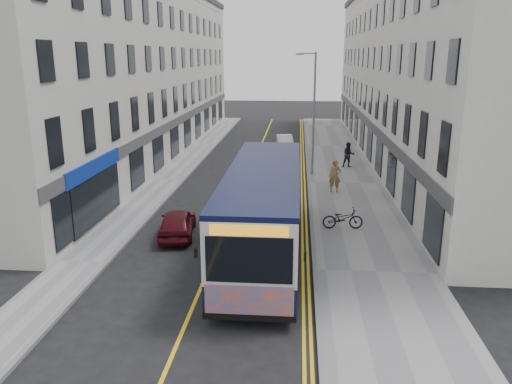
% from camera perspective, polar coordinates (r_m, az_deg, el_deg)
% --- Properties ---
extents(ground, '(140.00, 140.00, 0.00)m').
position_cam_1_polar(ground, '(20.32, -4.78, -7.28)').
color(ground, black).
rests_on(ground, ground).
extents(pavement_east, '(4.50, 64.00, 0.12)m').
position_cam_1_polar(pavement_east, '(31.59, 10.13, 0.96)').
color(pavement_east, gray).
rests_on(pavement_east, ground).
extents(pavement_west, '(2.00, 64.00, 0.12)m').
position_cam_1_polar(pavement_west, '(32.51, -10.02, 1.37)').
color(pavement_west, gray).
rests_on(pavement_west, ground).
extents(kerb_east, '(0.18, 64.00, 0.13)m').
position_cam_1_polar(kerb_east, '(31.45, 6.05, 1.06)').
color(kerb_east, slate).
rests_on(kerb_east, ground).
extents(kerb_west, '(0.18, 64.00, 0.13)m').
position_cam_1_polar(kerb_west, '(32.27, -8.30, 1.35)').
color(kerb_west, slate).
rests_on(kerb_west, ground).
extents(road_centre_line, '(0.12, 64.00, 0.01)m').
position_cam_1_polar(road_centre_line, '(31.62, -1.22, 1.11)').
color(road_centre_line, yellow).
rests_on(road_centre_line, ground).
extents(road_dbl_yellow_inner, '(0.10, 64.00, 0.01)m').
position_cam_1_polar(road_dbl_yellow_inner, '(31.46, 5.23, 0.97)').
color(road_dbl_yellow_inner, yellow).
rests_on(road_dbl_yellow_inner, ground).
extents(road_dbl_yellow_outer, '(0.10, 64.00, 0.01)m').
position_cam_1_polar(road_dbl_yellow_outer, '(31.46, 5.59, 0.96)').
color(road_dbl_yellow_outer, yellow).
rests_on(road_dbl_yellow_outer, ground).
extents(terrace_east, '(6.00, 46.00, 13.00)m').
position_cam_1_polar(terrace_east, '(40.34, 17.07, 12.90)').
color(terrace_east, silver).
rests_on(terrace_east, ground).
extents(terrace_west, '(6.00, 46.00, 13.00)m').
position_cam_1_polar(terrace_west, '(41.34, -12.75, 13.24)').
color(terrace_west, beige).
rests_on(terrace_west, ground).
extents(streetlamp, '(1.32, 0.18, 8.00)m').
position_cam_1_polar(streetlamp, '(32.66, 6.50, 9.29)').
color(streetlamp, gray).
rests_on(streetlamp, ground).
extents(city_bus, '(2.83, 12.15, 3.53)m').
position_cam_1_polar(city_bus, '(19.93, 0.90, -1.78)').
color(city_bus, black).
rests_on(city_bus, ground).
extents(bicycle, '(1.87, 0.76, 0.96)m').
position_cam_1_polar(bicycle, '(23.14, 9.88, -3.00)').
color(bicycle, black).
rests_on(bicycle, pavement_east).
extents(pedestrian_near, '(0.69, 0.45, 1.88)m').
position_cam_1_polar(pedestrian_near, '(29.11, 9.01, 1.80)').
color(pedestrian_near, olive).
rests_on(pedestrian_near, pavement_east).
extents(pedestrian_far, '(0.94, 0.78, 1.77)m').
position_cam_1_polar(pedestrian_far, '(35.81, 10.54, 4.20)').
color(pedestrian_far, black).
rests_on(pedestrian_far, pavement_east).
extents(car_white, '(1.74, 3.84, 1.22)m').
position_cam_1_polar(car_white, '(42.69, 3.29, 5.68)').
color(car_white, silver).
rests_on(car_white, ground).
extents(car_maroon, '(1.92, 3.81, 1.25)m').
position_cam_1_polar(car_maroon, '(22.43, -8.98, -3.50)').
color(car_maroon, '#470B12').
rests_on(car_maroon, ground).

